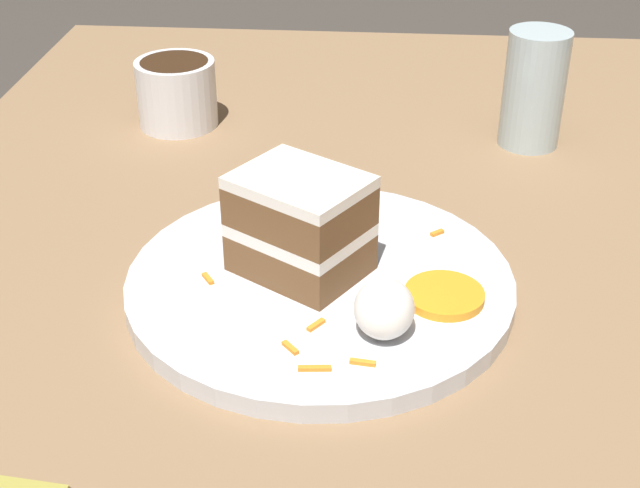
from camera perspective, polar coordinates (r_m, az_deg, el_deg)
The scene contains 9 objects.
ground_plane at distance 0.75m, azimuth 4.62°, elevation -3.84°, with size 6.00×6.00×0.00m, color #38332D.
dining_table at distance 0.74m, azimuth 4.68°, elevation -2.79°, with size 1.24×0.93×0.03m, color #846647.
plate at distance 0.70m, azimuth 0.00°, elevation -2.55°, with size 0.30×0.30×0.02m, color silver.
cake_slice at distance 0.68m, azimuth -1.28°, elevation 1.27°, with size 0.11×0.12×0.08m.
cream_dollop at distance 0.63m, azimuth 4.13°, elevation -4.14°, with size 0.05×0.04×0.04m, color white.
orange_garnish at distance 0.67m, azimuth 7.96°, elevation -3.27°, with size 0.06×0.06×0.01m, color orange.
carrot_shreds_scatter at distance 0.70m, azimuth -1.06°, elevation -1.80°, with size 0.23×0.19×0.00m.
drinking_glass at distance 0.95m, azimuth 13.47°, elevation 9.15°, with size 0.06×0.06×0.12m.
coffee_mug at distance 0.99m, azimuth -9.17°, elevation 9.66°, with size 0.09×0.09×0.07m.
Camera 1 is at (-0.62, 0.01, 0.43)m, focal length 50.00 mm.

